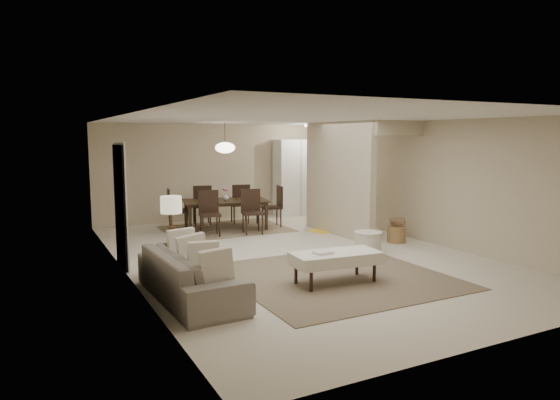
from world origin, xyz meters
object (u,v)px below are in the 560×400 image
pantry_cabinet (296,178)px  dining_table (226,215)px  sofa (190,275)px  wicker_basket (396,235)px  side_table (173,262)px  round_pouf (368,243)px  ottoman_bench (336,258)px

pantry_cabinet → dining_table: size_ratio=1.07×
sofa → wicker_basket: size_ratio=5.79×
side_table → wicker_basket: (4.82, 0.49, -0.10)m
pantry_cabinet → round_pouf: bearing=-102.7°
ottoman_bench → wicker_basket: bearing=39.1°
sofa → side_table: bearing=-5.2°
side_table → round_pouf: 3.69m
ottoman_bench → wicker_basket: (2.75, 1.88, -0.22)m
round_pouf → wicker_basket: size_ratio=1.37×
side_table → dining_table: (2.22, 3.49, 0.09)m
pantry_cabinet → sofa: size_ratio=0.95×
sofa → wicker_basket: 5.13m
ottoman_bench → round_pouf: size_ratio=2.63×
dining_table → pantry_cabinet: bearing=35.9°
pantry_cabinet → round_pouf: (-1.06, -4.68, -0.85)m
sofa → round_pouf: 3.89m
side_table → wicker_basket: bearing=5.8°
pantry_cabinet → wicker_basket: pantry_cabinet is taller
ottoman_bench → side_table: 2.50m
side_table → dining_table: bearing=57.5°
side_table → round_pouf: (3.69, -0.04, -0.06)m
pantry_cabinet → side_table: size_ratio=4.08×
sofa → ottoman_bench: size_ratio=1.61×
ottoman_bench → wicker_basket: ottoman_bench is taller
round_pouf → sofa: bearing=-164.4°
wicker_basket → dining_table: dining_table is taller
ottoman_bench → side_table: side_table is taller
wicker_basket → pantry_cabinet: bearing=91.0°
ottoman_bench → side_table: bearing=151.0°
round_pouf → pantry_cabinet: bearing=77.3°
pantry_cabinet → round_pouf: 4.87m
ottoman_bench → dining_table: bearing=93.1°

